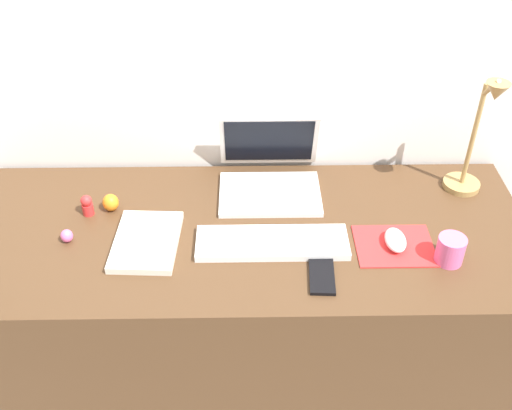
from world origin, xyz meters
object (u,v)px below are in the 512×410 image
keyboard (272,243)px  coffee_mug (450,250)px  laptop (269,170)px  desk_lamp (477,140)px  toy_figurine_red (87,205)px  toy_figurine_pink (67,236)px  mouse (395,240)px  notebook_pad (146,241)px  cell_phone (322,276)px  toy_figurine_orange (111,202)px

keyboard → coffee_mug: bearing=-8.4°
laptop → coffee_mug: 0.58m
desk_lamp → toy_figurine_red: size_ratio=6.16×
laptop → toy_figurine_pink: 0.61m
mouse → notebook_pad: bearing=178.5°
keyboard → toy_figurine_red: 0.54m
toy_figurine_red → cell_phone: bearing=-22.8°
laptop → keyboard: laptop is taller
coffee_mug → desk_lamp: bearing=67.0°
laptop → toy_figurine_red: laptop is taller
notebook_pad → toy_figurine_pink: (-0.22, 0.02, 0.01)m
toy_figurine_orange → cell_phone: bearing=-26.4°
coffee_mug → cell_phone: bearing=-170.4°
keyboard → toy_figurine_pink: toy_figurine_pink is taller
toy_figurine_red → toy_figurine_orange: toy_figurine_red is taller
laptop → coffee_mug: bearing=-37.4°
keyboard → toy_figurine_pink: 0.56m
toy_figurine_pink → cell_phone: bearing=-12.6°
keyboard → desk_lamp: (0.59, 0.23, 0.17)m
laptop → toy_figurine_red: bearing=-165.4°
laptop → notebook_pad: size_ratio=1.25×
notebook_pad → toy_figurine_red: toy_figurine_red is taller
cell_phone → toy_figurine_red: toy_figurine_red is taller
desk_lamp → coffee_mug: 0.35m
laptop → cell_phone: laptop is taller
laptop → notebook_pad: 0.44m
mouse → keyboard: bearing=178.8°
toy_figurine_orange → notebook_pad: bearing=-52.0°
laptop → desk_lamp: bearing=-5.2°
toy_figurine_pink → desk_lamp: bearing=10.0°
desk_lamp → mouse: bearing=-137.2°
keyboard → coffee_mug: size_ratio=5.35×
keyboard → toy_figurine_red: bearing=164.4°
cell_phone → toy_figurine_orange: bearing=156.7°
desk_lamp → toy_figurine_orange: size_ratio=7.63×
keyboard → toy_figurine_orange: 0.49m
desk_lamp → notebook_pad: desk_lamp is taller
notebook_pad → toy_figurine_red: size_ratio=3.76×
toy_figurine_orange → toy_figurine_red: bearing=-163.2°
mouse → toy_figurine_orange: toy_figurine_orange is taller
desk_lamp → toy_figurine_red: (-1.11, -0.08, -0.15)m
notebook_pad → coffee_mug: bearing=-2.6°
desk_lamp → coffee_mug: size_ratio=5.14×
cell_phone → notebook_pad: notebook_pad is taller
laptop → desk_lamp: (0.58, -0.05, 0.13)m
toy_figurine_red → toy_figurine_orange: size_ratio=1.24×
cell_phone → toy_figurine_pink: (-0.68, 0.15, 0.01)m
mouse → toy_figurine_orange: 0.81m
laptop → keyboard: bearing=-90.3°
mouse → cell_phone: size_ratio=0.75×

